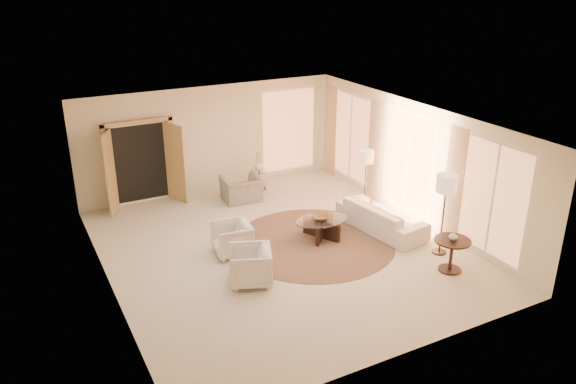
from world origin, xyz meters
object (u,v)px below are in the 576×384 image
accent_chair (242,185)px  floor_lamp_far (446,187)px  armchair_right (250,264)px  side_vase (259,165)px  sofa (381,217)px  armchair_left (232,237)px  coffee_table (322,226)px  end_vase (453,236)px  side_table (259,177)px  bowl (322,218)px  floor_lamp_near (366,159)px  end_table (452,250)px

accent_chair → floor_lamp_far: floor_lamp_far is taller
armchair_right → side_vase: bearing=174.8°
sofa → accent_chair: size_ratio=2.25×
armchair_left → side_vase: size_ratio=2.88×
floor_lamp_far → armchair_right: bearing=169.4°
coffee_table → side_vase: bearing=89.4°
sofa → armchair_right: armchair_right is taller
armchair_left → armchair_right: armchair_right is taller
end_vase → side_table: bearing=104.3°
side_table → sofa: bearing=-69.4°
bowl → end_vase: bearing=-58.1°
armchair_right → coffee_table: (2.17, 1.01, -0.12)m
floor_lamp_near → side_vase: (-1.80, 2.34, -0.58)m
side_table → end_vase: end_vase is taller
end_table → side_table: end_table is taller
sofa → side_vase: side_vase is taller
armchair_right → floor_lamp_near: bearing=138.3°
armchair_left → side_vase: side_vase is taller
floor_lamp_far → side_vase: size_ratio=6.61×
armchair_left → floor_lamp_near: bearing=107.7°
accent_chair → side_vase: 0.95m
armchair_left → accent_chair: size_ratio=0.78×
accent_chair → coffee_table: accent_chair is taller
sofa → floor_lamp_near: 1.66m
bowl → end_vase: (1.51, -2.42, 0.26)m
armchair_left → floor_lamp_near: floor_lamp_near is taller
sofa → side_table: size_ratio=3.99×
armchair_right → side_vase: (2.21, 4.35, 0.28)m
accent_chair → floor_lamp_far: bearing=123.4°
floor_lamp_near → armchair_left: bearing=-168.7°
side_table → armchair_left: bearing=-123.6°
side_vase → armchair_left: bearing=-123.6°
sofa → side_table: sofa is taller
coffee_table → floor_lamp_near: (1.84, 1.00, 0.98)m
accent_chair → end_vase: (2.21, -5.22, 0.33)m
accent_chair → coffee_table: size_ratio=0.72×
sofa → end_vase: end_vase is taller
sofa → end_table: (0.11, -2.13, 0.14)m
end_table → floor_lamp_far: 1.27m
bowl → side_vase: side_vase is taller
accent_chair → bowl: (0.70, -2.80, 0.06)m
sofa → end_table: 2.14m
floor_lamp_near → side_vase: bearing=127.6°
floor_lamp_near → side_vase: size_ratio=5.61×
coffee_table → side_table: bearing=89.4°
bowl → floor_lamp_near: bearing=28.4°
end_table → bowl: (-1.51, 2.42, 0.03)m
sofa → coffee_table: sofa is taller
accent_chair → armchair_right: bearing=73.1°
armchair_right → floor_lamp_far: (4.02, -0.75, 1.09)m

